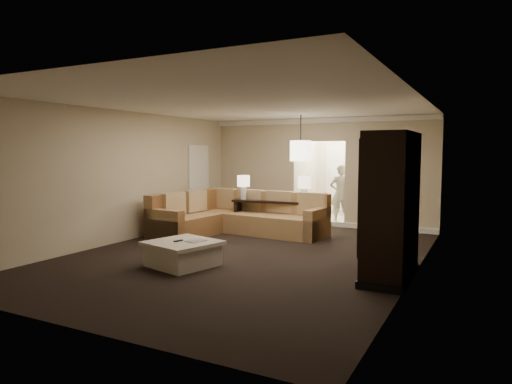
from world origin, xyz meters
The scene contains 19 objects.
ground centered at (0.00, 0.00, 0.00)m, with size 8.00×8.00×0.00m, color black.
wall_back centered at (0.00, 4.00, 1.40)m, with size 6.00×0.04×2.80m, color #BCAA8E.
wall_front centered at (0.00, -4.00, 1.40)m, with size 6.00×0.04×2.80m, color #BCAA8E.
wall_left centered at (-3.00, 0.00, 1.40)m, with size 0.04×8.00×2.80m, color #BCAA8E.
wall_right centered at (3.00, 0.00, 1.40)m, with size 0.04×8.00×2.80m, color #BCAA8E.
ceiling centered at (0.00, 0.00, 2.80)m, with size 6.00×8.00×0.02m, color white.
crown_molding centered at (0.00, 3.95, 2.73)m, with size 6.00×0.10×0.12m, color white.
baseboard centered at (0.00, 3.95, 0.06)m, with size 6.00×0.10×0.12m, color white.
side_door centered at (-2.97, 2.80, 1.05)m, with size 0.05×0.90×2.10m, color white.
foyer centered at (0.00, 5.34, 1.30)m, with size 1.44×2.02×2.80m.
sectional_sofa centered at (-1.31, 1.88, 0.40)m, with size 3.55×2.74×1.00m.
coffee_table centered at (-0.57, -1.20, 0.22)m, with size 1.28×1.28×0.44m.
console_table centered at (-0.60, 2.47, 0.46)m, with size 2.02×0.70×0.77m.
armoire centered at (2.69, -0.40, 1.06)m, with size 0.66×1.54×2.22m.
drink_table centered at (2.16, 0.95, 0.36)m, with size 0.40×0.40×0.50m.
table_lamp_left centered at (-1.36, 2.37, 1.16)m, with size 0.31×0.31×0.59m.
table_lamp_right centered at (0.16, 2.57, 1.16)m, with size 0.31×0.31×0.59m.
pendant_light centered at (0.00, 2.70, 1.95)m, with size 0.38×0.38×1.09m.
person centered at (0.45, 4.50, 0.88)m, with size 0.64×0.43×1.77m, color beige.
Camera 1 is at (4.00, -7.38, 1.92)m, focal length 32.00 mm.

